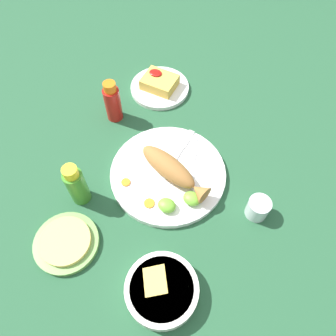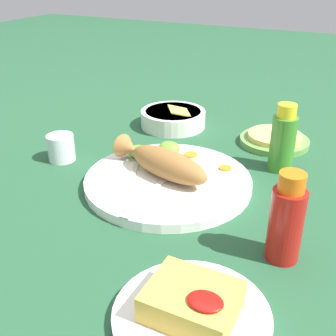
{
  "view_description": "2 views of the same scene",
  "coord_description": "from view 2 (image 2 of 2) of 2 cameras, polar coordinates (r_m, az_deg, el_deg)",
  "views": [
    {
      "loc": [
        -0.21,
        0.43,
        0.79
      ],
      "look_at": [
        0.0,
        0.0,
        0.04
      ],
      "focal_mm": 35.0,
      "sensor_mm": 36.0,
      "label": 1
    },
    {
      "loc": [
        0.32,
        -0.64,
        0.4
      ],
      "look_at": [
        0.0,
        0.0,
        0.04
      ],
      "focal_mm": 45.0,
      "sensor_mm": 36.0,
      "label": 2
    }
  ],
  "objects": [
    {
      "name": "ground_plane",
      "position": [
        0.82,
        -0.0,
        -2.36
      ],
      "size": [
        4.0,
        4.0,
        0.0
      ],
      "primitive_type": "plane",
      "color": "#235133"
    },
    {
      "name": "main_plate",
      "position": [
        0.82,
        -0.0,
        -1.81
      ],
      "size": [
        0.32,
        0.32,
        0.02
      ],
      "primitive_type": "cylinder",
      "color": "white",
      "rests_on": "ground_plane"
    },
    {
      "name": "fried_fish",
      "position": [
        0.81,
        -0.8,
        0.82
      ],
      "size": [
        0.23,
        0.12,
        0.06
      ],
      "rotation": [
        0.0,
        0.0,
        -0.29
      ],
      "color": "#996633",
      "rests_on": "main_plate"
    },
    {
      "name": "fork_near",
      "position": [
        0.75,
        -2.7,
        -3.83
      ],
      "size": [
        0.02,
        0.19,
        0.0
      ],
      "rotation": [
        0.0,
        0.0,
        4.71
      ],
      "color": "silver",
      "rests_on": "main_plate"
    },
    {
      "name": "fork_far",
      "position": [
        0.78,
        -5.37,
        -2.73
      ],
      "size": [
        0.08,
        0.18,
        0.0
      ],
      "rotation": [
        0.0,
        0.0,
        5.09
      ],
      "color": "silver",
      "rests_on": "main_plate"
    },
    {
      "name": "carrot_slice_near",
      "position": [
        0.85,
        7.77,
        -0.01
      ],
      "size": [
        0.02,
        0.02,
        0.0
      ],
      "primitive_type": "cylinder",
      "color": "orange",
      "rests_on": "main_plate"
    },
    {
      "name": "carrot_slice_mid",
      "position": [
        0.9,
        3.17,
        1.8
      ],
      "size": [
        0.03,
        0.03,
        0.0
      ],
      "primitive_type": "cylinder",
      "color": "orange",
      "rests_on": "main_plate"
    },
    {
      "name": "lime_wedge_main",
      "position": [
        0.91,
        0.18,
        2.76
      ],
      "size": [
        0.05,
        0.04,
        0.03
      ],
      "primitive_type": "ellipsoid",
      "color": "#6BB233",
      "rests_on": "main_plate"
    },
    {
      "name": "lime_wedge_side",
      "position": [
        0.89,
        -4.04,
        2.22
      ],
      "size": [
        0.05,
        0.04,
        0.03
      ],
      "primitive_type": "ellipsoid",
      "color": "#6BB233",
      "rests_on": "main_plate"
    },
    {
      "name": "hot_sauce_bottle_red",
      "position": [
        0.63,
        15.73,
        -6.86
      ],
      "size": [
        0.05,
        0.05,
        0.14
      ],
      "color": "#B21914",
      "rests_on": "ground_plane"
    },
    {
      "name": "hot_sauce_bottle_green",
      "position": [
        0.89,
        15.31,
        3.65
      ],
      "size": [
        0.05,
        0.05,
        0.14
      ],
      "color": "#3D8428",
      "rests_on": "ground_plane"
    },
    {
      "name": "salt_cup",
      "position": [
        0.94,
        -14.39,
        2.4
      ],
      "size": [
        0.06,
        0.06,
        0.06
      ],
      "color": "silver",
      "rests_on": "ground_plane"
    },
    {
      "name": "side_plate_fries",
      "position": [
        0.55,
        3.2,
        -19.43
      ],
      "size": [
        0.2,
        0.2,
        0.01
      ],
      "primitive_type": "cylinder",
      "color": "white",
      "rests_on": "ground_plane"
    },
    {
      "name": "fries_pile",
      "position": [
        0.53,
        3.33,
        -17.56
      ],
      "size": [
        0.11,
        0.09,
        0.04
      ],
      "color": "gold",
      "rests_on": "side_plate_fries"
    },
    {
      "name": "guacamole_bowl",
      "position": [
        1.1,
        0.7,
        6.86
      ],
      "size": [
        0.17,
        0.17,
        0.06
      ],
      "color": "white",
      "rests_on": "ground_plane"
    },
    {
      "name": "tortilla_plate",
      "position": [
        1.03,
        14.19,
        3.55
      ],
      "size": [
        0.16,
        0.16,
        0.01
      ],
      "primitive_type": "cylinder",
      "color": "#6B9E4C",
      "rests_on": "ground_plane"
    },
    {
      "name": "tortilla_stack",
      "position": [
        1.03,
        14.27,
        4.21
      ],
      "size": [
        0.13,
        0.13,
        0.01
      ],
      "primitive_type": "cylinder",
      "color": "#E0C666",
      "rests_on": "tortilla_plate"
    }
  ]
}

